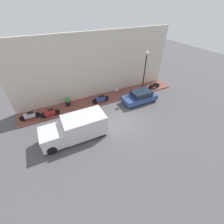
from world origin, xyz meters
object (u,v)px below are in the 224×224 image
at_px(streetlamp, 145,65).
at_px(cafe_chair, 116,89).
at_px(motorcycle_blue, 101,99).
at_px(scooter_silver, 30,116).
at_px(motorcycle_black, 154,86).
at_px(motorcycle_red, 50,113).
at_px(parked_car, 140,97).
at_px(delivery_van, 75,128).
at_px(potted_plant, 67,101).

height_order(streetlamp, cafe_chair, streetlamp).
distance_m(motorcycle_blue, cafe_chair, 2.74).
height_order(motorcycle_blue, scooter_silver, motorcycle_blue).
bearing_deg(motorcycle_black, cafe_chair, 77.41).
height_order(motorcycle_black, scooter_silver, scooter_silver).
bearing_deg(cafe_chair, streetlamp, -114.68).
distance_m(streetlamp, cafe_chair, 4.40).
bearing_deg(motorcycle_red, parked_car, -98.89).
height_order(parked_car, motorcycle_red, parked_car).
xyz_separation_m(delivery_van, streetlamp, (3.62, -9.25, 2.62)).
relative_size(scooter_silver, potted_plant, 1.89).
xyz_separation_m(motorcycle_red, motorcycle_black, (0.15, -12.87, -0.05)).
relative_size(parked_car, streetlamp, 0.79).
xyz_separation_m(motorcycle_red, scooter_silver, (0.43, 1.79, -0.03)).
xyz_separation_m(motorcycle_blue, cafe_chair, (1.14, -2.49, 0.04)).
bearing_deg(motorcycle_blue, potted_plant, 73.17).
distance_m(parked_car, motorcycle_blue, 4.42).
xyz_separation_m(parked_car, motorcycle_red, (1.49, 9.51, -0.07)).
relative_size(parked_car, potted_plant, 3.96).
relative_size(motorcycle_blue, streetlamp, 0.40).
xyz_separation_m(delivery_van, potted_plant, (4.86, -0.41, -0.34)).
relative_size(motorcycle_blue, motorcycle_black, 1.10).
bearing_deg(parked_car, cafe_chair, 30.60).
bearing_deg(streetlamp, motorcycle_red, 89.54).
bearing_deg(streetlamp, cafe_chair, 65.32).
bearing_deg(streetlamp, delivery_van, 111.36).
relative_size(motorcycle_red, motorcycle_blue, 0.94).
bearing_deg(delivery_van, streetlamp, -68.64).
xyz_separation_m(scooter_silver, potted_plant, (0.73, -3.77, 0.11)).
bearing_deg(motorcycle_red, streetlamp, -90.46).
relative_size(delivery_van, motorcycle_red, 2.84).
bearing_deg(delivery_van, motorcycle_red, 22.86).
relative_size(parked_car, motorcycle_blue, 1.98).
height_order(motorcycle_red, motorcycle_blue, motorcycle_blue).
relative_size(motorcycle_red, streetlamp, 0.37).
distance_m(delivery_van, streetlamp, 10.28).
bearing_deg(cafe_chair, scooter_silver, 94.91).
xyz_separation_m(motorcycle_red, motorcycle_blue, (0.12, -5.40, 0.01)).
distance_m(motorcycle_black, streetlamp, 3.71).
relative_size(motorcycle_blue, potted_plant, 2.00).
bearing_deg(motorcycle_red, cafe_chair, -80.94).
xyz_separation_m(motorcycle_black, scooter_silver, (0.28, 14.65, 0.02)).
height_order(delivery_van, streetlamp, streetlamp).
bearing_deg(parked_car, delivery_van, 105.59).
relative_size(delivery_van, scooter_silver, 2.83).
bearing_deg(motorcycle_blue, parked_car, -111.37).
height_order(motorcycle_black, cafe_chair, cafe_chair).
bearing_deg(parked_car, scooter_silver, 80.38).
xyz_separation_m(motorcycle_black, streetlamp, (-0.23, 2.05, 3.09)).
bearing_deg(motorcycle_blue, motorcycle_red, 91.30).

